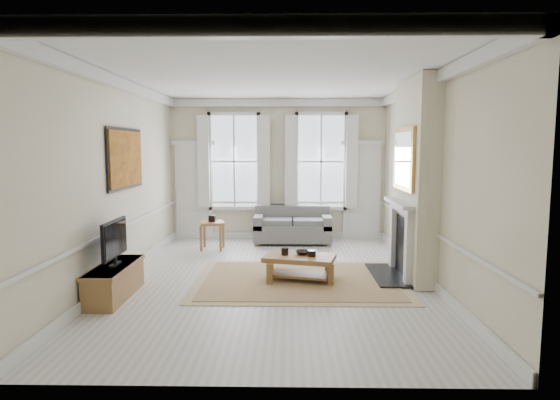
{
  "coord_description": "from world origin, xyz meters",
  "views": [
    {
      "loc": [
        0.26,
        -7.78,
        2.26
      ],
      "look_at": [
        0.1,
        1.03,
        1.25
      ],
      "focal_mm": 30.0,
      "sensor_mm": 36.0,
      "label": 1
    }
  ],
  "objects_px": {
    "sofa": "(292,228)",
    "side_table": "(212,227)",
    "tv_stand": "(115,281)",
    "coffee_table": "(300,260)"
  },
  "relations": [
    {
      "from": "sofa",
      "to": "side_table",
      "type": "relative_size",
      "value": 2.91
    },
    {
      "from": "side_table",
      "to": "tv_stand",
      "type": "relative_size",
      "value": 0.44
    },
    {
      "from": "sofa",
      "to": "side_table",
      "type": "bearing_deg",
      "value": -156.89
    },
    {
      "from": "tv_stand",
      "to": "sofa",
      "type": "bearing_deg",
      "value": 56.75
    },
    {
      "from": "side_table",
      "to": "tv_stand",
      "type": "distance_m",
      "value": 3.5
    },
    {
      "from": "side_table",
      "to": "tv_stand",
      "type": "bearing_deg",
      "value": -105.38
    },
    {
      "from": "side_table",
      "to": "coffee_table",
      "type": "relative_size",
      "value": 0.48
    },
    {
      "from": "coffee_table",
      "to": "side_table",
      "type": "bearing_deg",
      "value": 141.26
    },
    {
      "from": "sofa",
      "to": "tv_stand",
      "type": "bearing_deg",
      "value": -123.25
    },
    {
      "from": "sofa",
      "to": "coffee_table",
      "type": "distance_m",
      "value": 3.18
    }
  ]
}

